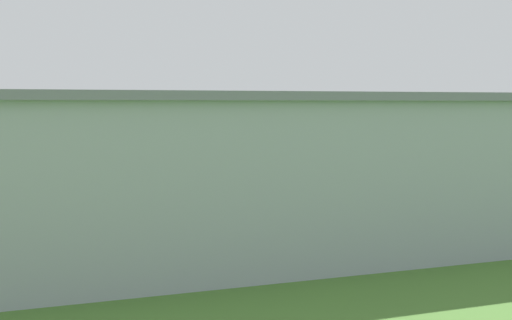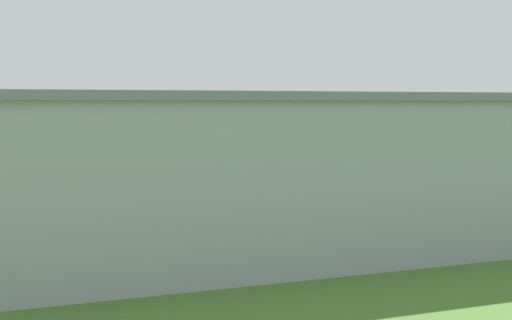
{
  "view_description": "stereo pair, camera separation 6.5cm",
  "coord_description": "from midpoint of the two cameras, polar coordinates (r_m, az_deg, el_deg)",
  "views": [
    {
      "loc": [
        17.91,
        66.71,
        6.88
      ],
      "look_at": [
        -3.19,
        14.31,
        2.93
      ],
      "focal_mm": 57.39,
      "sensor_mm": 36.0,
      "label": 1
    },
    {
      "loc": [
        17.85,
        66.74,
        6.88
      ],
      "look_at": [
        -3.19,
        14.31,
        2.93
      ],
      "focal_mm": 57.39,
      "sensor_mm": 36.0,
      "label": 2
    }
  ],
  "objects": [
    {
      "name": "ground_plane",
      "position": [
        69.42,
        -6.83,
        -1.71
      ],
      "size": [
        400.0,
        400.0,
        0.0
      ],
      "primitive_type": "plane",
      "color": "#47752D"
    },
    {
      "name": "biplane",
      "position": [
        64.63,
        1.14,
        1.4
      ],
      "size": [
        8.38,
        7.74,
        3.76
      ],
      "color": "#B21E1E"
    },
    {
      "name": "hangar",
      "position": [
        36.75,
        2.13,
        -1.01
      ],
      "size": [
        39.29,
        12.59,
        7.32
      ],
      "color": "#99A3AD",
      "rests_on": "ground_plane"
    },
    {
      "name": "person_beside_truck",
      "position": [
        58.1,
        14.05,
        -2.04
      ],
      "size": [
        0.48,
        0.48,
        1.76
      ],
      "color": "beige",
      "rests_on": "ground_plane"
    }
  ]
}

